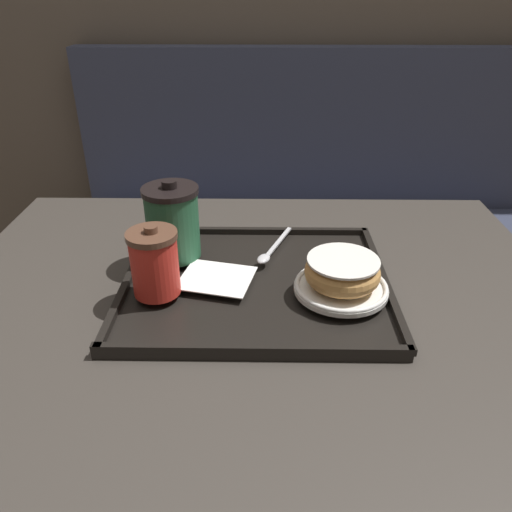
{
  "coord_description": "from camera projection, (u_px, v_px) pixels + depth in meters",
  "views": [
    {
      "loc": [
        0.01,
        -0.72,
        1.19
      ],
      "look_at": [
        0.0,
        0.02,
        0.78
      ],
      "focal_mm": 35.0,
      "sensor_mm": 36.0,
      "label": 1
    }
  ],
  "objects": [
    {
      "name": "napkin_paper",
      "position": [
        216.0,
        278.0,
        0.86
      ],
      "size": [
        0.14,
        0.13,
        0.0
      ],
      "rotation": [
        0.0,
        0.0,
        -0.23
      ],
      "color": "white",
      "rests_on": "serving_tray"
    },
    {
      "name": "cafe_table",
      "position": [
        254.0,
        362.0,
        0.94
      ],
      "size": [
        1.1,
        0.85,
        0.71
      ],
      "color": "#38332D",
      "rests_on": "ground_plane"
    },
    {
      "name": "coffee_cup_front",
      "position": [
        155.0,
        262.0,
        0.8
      ],
      "size": [
        0.08,
        0.08,
        0.12
      ],
      "color": "red",
      "rests_on": "serving_tray"
    },
    {
      "name": "donut_chocolate_glazed",
      "position": [
        342.0,
        271.0,
        0.81
      ],
      "size": [
        0.12,
        0.12,
        0.05
      ],
      "color": "tan",
      "rests_on": "plate_with_chocolate_donut"
    },
    {
      "name": "coffee_cup_rear",
      "position": [
        173.0,
        222.0,
        0.9
      ],
      "size": [
        0.1,
        0.1,
        0.15
      ],
      "color": "#235638",
      "rests_on": "serving_tray"
    },
    {
      "name": "booth_bench",
      "position": [
        305.0,
        253.0,
        1.81
      ],
      "size": [
        1.57,
        0.44,
        1.0
      ],
      "color": "#33384C",
      "rests_on": "ground_plane"
    },
    {
      "name": "serving_tray",
      "position": [
        256.0,
        284.0,
        0.88
      ],
      "size": [
        0.46,
        0.39,
        0.02
      ],
      "color": "black",
      "rests_on": "cafe_table"
    },
    {
      "name": "plate_with_chocolate_donut",
      "position": [
        341.0,
        287.0,
        0.83
      ],
      "size": [
        0.16,
        0.16,
        0.01
      ],
      "color": "white",
      "rests_on": "serving_tray"
    },
    {
      "name": "spoon",
      "position": [
        269.0,
        253.0,
        0.94
      ],
      "size": [
        0.07,
        0.16,
        0.01
      ],
      "rotation": [
        0.0,
        0.0,
        4.33
      ],
      "color": "silver",
      "rests_on": "serving_tray"
    }
  ]
}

